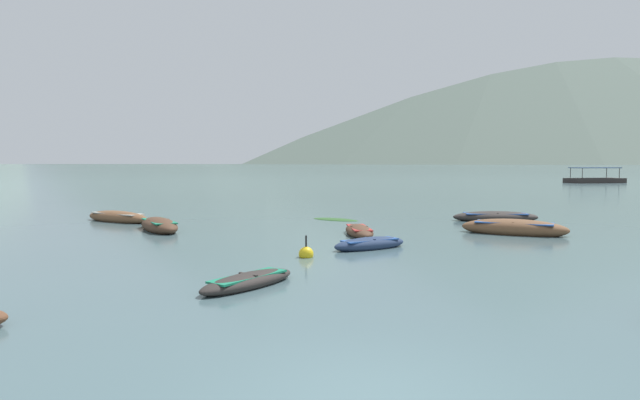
{
  "coord_description": "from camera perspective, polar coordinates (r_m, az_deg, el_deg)",
  "views": [
    {
      "loc": [
        -0.33,
        -6.93,
        3.12
      ],
      "look_at": [
        -2.38,
        37.19,
        0.02
      ],
      "focal_mm": 30.12,
      "sensor_mm": 36.0,
      "label": 1
    }
  ],
  "objects": [
    {
      "name": "mountain_3",
      "position": [
        1680.89,
        20.51,
        12.05
      ],
      "size": [
        1833.44,
        1833.44,
        490.1
      ],
      "primitive_type": "cone",
      "color": "#56665B",
      "rests_on": "ground"
    },
    {
      "name": "rowboat_3",
      "position": [
        24.88,
        19.91,
        -2.83
      ],
      "size": [
        4.66,
        3.06,
        0.83
      ],
      "color": "brown",
      "rests_on": "ground"
    },
    {
      "name": "rowboat_5",
      "position": [
        30.19,
        18.14,
        -1.73
      ],
      "size": [
        4.5,
        1.47,
        0.65
      ],
      "color": "#2D2826",
      "rests_on": "ground"
    },
    {
      "name": "mountain_1",
      "position": [
        1859.25,
        -21.72,
        7.32
      ],
      "size": [
        828.27,
        828.27,
        238.5
      ],
      "primitive_type": "cone",
      "color": "slate",
      "rests_on": "ground"
    },
    {
      "name": "ferry_0",
      "position": [
        92.22,
        27.14,
        1.92
      ],
      "size": [
        9.18,
        5.63,
        2.54
      ],
      "color": "#2D2826",
      "rests_on": "ground"
    },
    {
      "name": "rowboat_0",
      "position": [
        19.59,
        5.33,
        -4.68
      ],
      "size": [
        3.02,
        2.42,
        0.52
      ],
      "color": "navy",
      "rests_on": "ground"
    },
    {
      "name": "rowboat_8",
      "position": [
        30.31,
        -20.7,
        -1.73
      ],
      "size": [
        4.51,
        3.26,
        0.71
      ],
      "color": "brown",
      "rests_on": "ground"
    },
    {
      "name": "ground_plane",
      "position": [
        1506.93,
        2.68,
        3.9
      ],
      "size": [
        6000.0,
        6000.0,
        0.0
      ],
      "primitive_type": "plane",
      "color": "#476066"
    },
    {
      "name": "rowboat_7",
      "position": [
        13.77,
        -7.63,
        -8.54
      ],
      "size": [
        2.5,
        3.06,
        0.43
      ],
      "color": "#2D2826",
      "rests_on": "ground"
    },
    {
      "name": "rowboat_2",
      "position": [
        23.21,
        4.18,
        -3.31
      ],
      "size": [
        1.54,
        3.41,
        0.53
      ],
      "color": "#4C3323",
      "rests_on": "ground"
    },
    {
      "name": "mountain_2",
      "position": [
        1817.58,
        -6.75,
        12.43
      ],
      "size": [
        1423.26,
        1423.26,
        539.31
      ],
      "primitive_type": "cone",
      "color": "slate",
      "rests_on": "ground"
    },
    {
      "name": "weed_patch_5",
      "position": [
        29.24,
        1.64,
        -2.11
      ],
      "size": [
        2.96,
        2.39,
        0.14
      ],
      "primitive_type": "ellipsoid",
      "rotation": [
        0.0,
        0.0,
        2.6
      ],
      "color": "#2D5628",
      "rests_on": "ground"
    },
    {
      "name": "mooring_buoy",
      "position": [
        17.79,
        -1.49,
        -5.75
      ],
      "size": [
        0.5,
        0.5,
        0.87
      ],
      "color": "yellow",
      "rests_on": "ground"
    },
    {
      "name": "rowboat_6",
      "position": [
        25.75,
        -16.72,
        -2.61
      ],
      "size": [
        3.32,
        4.13,
        0.73
      ],
      "color": "#4C3323",
      "rests_on": "ground"
    }
  ]
}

